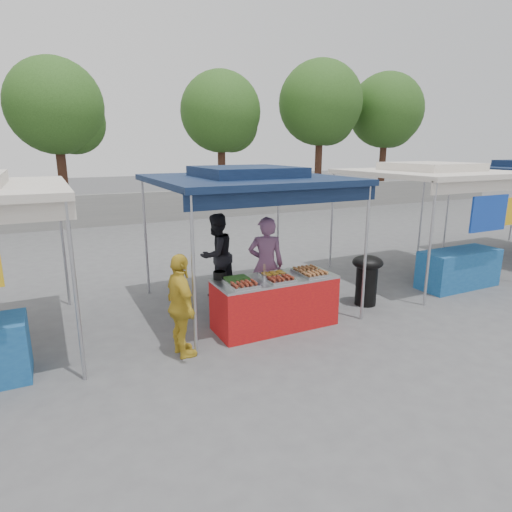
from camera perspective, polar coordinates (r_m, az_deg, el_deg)
name	(u,v)px	position (r m, az deg, el deg)	size (l,w,h in m)	color
ground_plane	(272,324)	(7.32, 2.11, -9.04)	(80.00, 80.00, 0.00)	#525355
back_wall	(137,208)	(17.35, -15.52, 6.18)	(40.00, 0.25, 1.20)	slate
main_canopy	(247,178)	(7.60, -1.26, 10.31)	(3.20, 3.20, 2.57)	#ACACB3
neighbor_stall_right	(442,209)	(10.16, 23.59, 5.77)	(3.20, 3.20, 2.57)	#ACACB3
tree_1	(60,111)	(19.02, -24.70, 17.18)	(3.66, 3.63, 6.23)	#3B2116
tree_2	(223,116)	(20.86, -4.39, 18.18)	(3.70, 3.68, 6.32)	#3B2116
tree_3	(322,107)	(22.77, 8.82, 19.06)	(4.12, 4.12, 7.08)	#3B2116
tree_4	(387,114)	(25.55, 17.09, 17.67)	(3.97, 3.97, 6.82)	#3B2116
vendor_table	(275,302)	(7.08, 2.53, -6.17)	(2.00, 0.80, 0.85)	#B21314
food_tray_fl	(244,285)	(6.44, -1.56, -3.93)	(0.42, 0.30, 0.07)	#B7B8BC
food_tray_fm	(281,280)	(6.72, 3.33, -3.18)	(0.42, 0.30, 0.07)	#B7B8BC
food_tray_fr	(315,274)	(7.04, 7.85, -2.45)	(0.42, 0.30, 0.07)	#B7B8BC
food_tray_bl	(237,280)	(6.71, -2.58, -3.17)	(0.42, 0.30, 0.07)	#B7B8BC
food_tray_bm	(273,274)	(7.00, 2.34, -2.43)	(0.42, 0.30, 0.07)	#B7B8BC
food_tray_br	(306,270)	(7.29, 6.64, -1.84)	(0.42, 0.30, 0.07)	#B7B8BC
cooking_pot	(220,275)	(6.86, -4.85, -2.57)	(0.21, 0.21, 0.12)	black
skewer_cup	(264,278)	(6.73, 1.12, -3.02)	(0.07, 0.07, 0.09)	#ACACB3
wok_burner	(367,276)	(8.27, 14.56, -2.54)	(0.57, 0.57, 0.96)	black
crate_left	(240,310)	(7.49, -2.13, -7.27)	(0.48, 0.34, 0.29)	#123795
crate_right	(268,301)	(7.95, 1.67, -6.03)	(0.45, 0.32, 0.27)	#123795
crate_stacked	(269,287)	(7.86, 1.68, -4.17)	(0.45, 0.32, 0.27)	#123795
vendor_woman	(266,265)	(7.62, 1.34, -1.17)	(0.63, 0.41, 1.73)	#7E5076
helper_man	(217,255)	(8.52, -5.28, 0.16)	(0.80, 0.63, 1.65)	black
customer_person	(181,306)	(6.09, -9.94, -6.59)	(0.88, 0.37, 1.50)	gold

